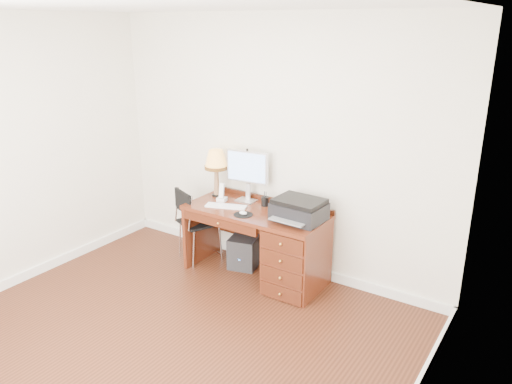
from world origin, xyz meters
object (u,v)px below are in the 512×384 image
Objects in this scene: leg_lamp at (216,162)px; chair at (195,218)px; desk at (282,247)px; monitor at (247,170)px; phone at (222,196)px; equipment_box at (244,252)px; printer at (299,210)px.

leg_lamp reaches higher than chair.
chair reaches higher than desk.
monitor is 2.75× the size of phone.
leg_lamp reaches higher than equipment_box.
monitor is 0.65× the size of chair.
desk is 0.87m from phone.
printer is at bearing -14.73° from phone.
leg_lamp is 0.67m from chair.
monitor is at bearing 24.35° from phone.
chair is at bearing -176.18° from desk.
leg_lamp reaches higher than desk.
desk is at bearing -8.32° from leg_lamp.
desk is at bearing -25.42° from monitor.
chair is at bearing -176.92° from phone.
chair is at bearing -125.60° from leg_lamp.
desk is at bearing -15.50° from phone.
desk is 7.43× the size of phone.
chair is (-0.30, -0.09, -0.29)m from phone.
leg_lamp is at bearing -177.42° from monitor.
phone is 0.43m from chair.
desk is 4.31× the size of equipment_box.
chair is (-0.52, -0.27, -0.58)m from monitor.
monitor is 0.38m from leg_lamp.
printer is at bearing -6.60° from leg_lamp.
leg_lamp is (-0.37, -0.06, 0.04)m from monitor.
leg_lamp is at bearing 77.66° from chair.
leg_lamp is (-0.93, 0.14, 0.72)m from desk.
printer is at bearing 26.91° from chair.
chair is 2.44× the size of equipment_box.
monitor is (-0.56, 0.19, 0.69)m from desk.
phone is at bearing -178.13° from printer.
printer is 1.31m from chair.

